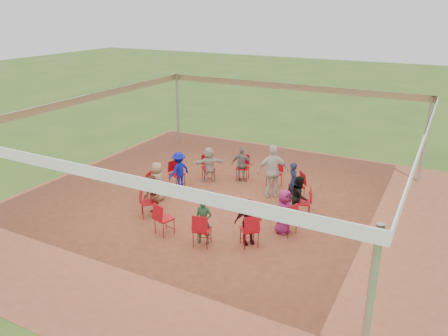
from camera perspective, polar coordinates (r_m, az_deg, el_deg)
The scene contains 28 objects.
ground at distance 13.34m, azimuth 0.21°, elevation -5.17°, with size 80.00×80.00×0.00m, color #335319.
dirt_patch at distance 13.34m, azimuth 0.21°, elevation -5.15°, with size 13.00×13.00×0.00m, color brown.
tent at distance 12.50m, azimuth 0.22°, elevation 4.68°, with size 10.33×10.33×3.00m.
chair_0 at distance 11.79m, azimuth 8.25°, elevation -6.60°, with size 0.42×0.44×0.90m, color #AC0914, non-canonical shape.
chair_1 at distance 12.81m, azimuth 10.29°, elevation -4.44°, with size 0.42×0.44×0.90m, color #AC0914, non-canonical shape.
chair_2 at distance 13.89m, azimuth 9.47°, elevation -2.36°, with size 0.42×0.44×0.90m, color #AC0914, non-canonical shape.
chair_3 at distance 14.76m, azimuth 6.56°, elevation -0.81°, with size 0.42×0.44×0.90m, color #AC0914, non-canonical shape.
chair_4 at distance 15.24m, azimuth 2.45°, elevation 0.00°, with size 0.42×0.44×0.90m, color #AC0914, non-canonical shape.
chair_5 at distance 15.24m, azimuth -2.06°, elevation 0.01°, with size 0.42×0.44×0.90m, color #AC0914, non-canonical shape.
chair_6 at distance 14.75m, azimuth -6.17°, elevation -0.81°, with size 0.42×0.44×0.90m, color #AC0914, non-canonical shape.
chair_7 at distance 13.88m, azimuth -9.07°, elevation -2.35°, with size 0.42×0.44×0.90m, color #AC0914, non-canonical shape.
chair_8 at distance 12.80m, azimuth -9.88°, elevation -4.43°, with size 0.42×0.44×0.90m, color #AC0914, non-canonical shape.
chair_9 at distance 11.79m, azimuth -7.81°, elevation -6.59°, with size 0.42×0.44×0.90m, color #AC0914, non-canonical shape.
chair_10 at distance 11.16m, azimuth -2.88°, elevation -8.05°, with size 0.42×0.44×0.90m, color #AC0914, non-canonical shape.
chair_11 at distance 11.16m, azimuth 3.33°, elevation -8.05°, with size 0.42×0.44×0.90m, color #AC0914, non-canonical shape.
person_seated_0 at distance 11.78m, azimuth 7.83°, elevation -5.65°, with size 0.61×0.34×1.24m, color #8B2068.
person_seated_1 at distance 12.75m, azimuth 9.81°, elevation -3.67°, with size 0.60×0.35×1.24m, color black.
person_seated_2 at distance 13.78m, azimuth 9.06°, elevation -1.74°, with size 0.45×0.30×1.24m, color #191E41.
person_seated_3 at distance 15.07m, azimuth 2.36°, elevation 0.48°, with size 0.73×0.37×1.24m, color slate.
person_seated_4 at distance 15.07m, azimuth -1.97°, elevation 0.48°, with size 1.15×0.43×1.24m, color beige.
person_seated_5 at distance 14.60m, azimuth -5.90°, elevation -0.28°, with size 0.80×0.40×1.24m, color #0B14A2.
person_seated_6 at distance 13.77m, azimuth -8.66°, elevation -1.73°, with size 0.61×0.34×1.24m, color #A08463.
person_seated_7 at distance 12.74m, azimuth -9.39°, elevation -3.66°, with size 0.60×0.35×1.24m, color brown.
person_seated_8 at distance 11.18m, azimuth -2.71°, elevation -6.98°, with size 0.45×0.30×1.24m, color #214329.
person_seated_9 at distance 11.18m, azimuth 3.16°, elevation -6.98°, with size 0.73×0.37×1.24m, color #3A0B16.
standing_person at distance 13.83m, azimuth 6.41°, elevation -0.45°, with size 1.01×0.52×1.72m, color silver.
cable_coil at distance 12.69m, azimuth 3.75°, elevation -6.53°, with size 0.35×0.35×0.03m.
laptop at distance 11.89m, azimuth 7.18°, elevation -5.59°, with size 0.30×0.34×0.20m.
Camera 1 is at (5.58, -10.65, 5.78)m, focal length 35.00 mm.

